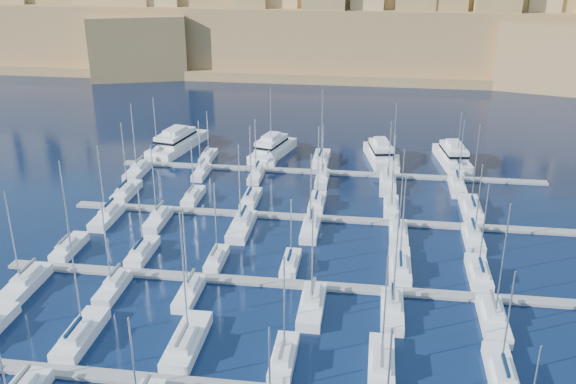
# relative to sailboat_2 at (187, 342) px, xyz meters

# --- Properties ---
(ground) EXTENTS (600.00, 600.00, 0.00)m
(ground) POSITION_rel_sailboat_2_xyz_m (11.36, 27.63, -0.79)
(ground) COLOR black
(ground) RESTS_ON ground
(pontoon_mid_near) EXTENTS (84.00, 2.00, 0.40)m
(pontoon_mid_near) POSITION_rel_sailboat_2_xyz_m (11.36, 15.63, -0.59)
(pontoon_mid_near) COLOR slate
(pontoon_mid_near) RESTS_ON ground
(pontoon_mid_far) EXTENTS (84.00, 2.00, 0.40)m
(pontoon_mid_far) POSITION_rel_sailboat_2_xyz_m (11.36, 37.63, -0.59)
(pontoon_mid_far) COLOR slate
(pontoon_mid_far) RESTS_ON ground
(pontoon_far) EXTENTS (84.00, 2.00, 0.40)m
(pontoon_far) POSITION_rel_sailboat_2_xyz_m (11.36, 59.63, -0.59)
(pontoon_far) COLOR slate
(pontoon_far) RESTS_ON ground
(sailboat_1) EXTENTS (3.08, 10.27, 15.73)m
(sailboat_1) POSITION_rel_sailboat_2_xyz_m (-12.74, -0.36, -0.02)
(sailboat_1) COLOR silver
(sailboat_1) RESTS_ON ground
(sailboat_2) EXTENTS (3.30, 11.00, 17.18)m
(sailboat_2) POSITION_rel_sailboat_2_xyz_m (0.00, 0.00, 0.00)
(sailboat_2) COLOR silver
(sailboat_2) RESTS_ON ground
(sailboat_3) EXTENTS (2.52, 8.40, 13.47)m
(sailboat_3) POSITION_rel_sailboat_2_xyz_m (11.49, -1.28, -0.05)
(sailboat_3) COLOR silver
(sailboat_3) RESTS_ON ground
(sailboat_4) EXTENTS (2.83, 9.44, 14.00)m
(sailboat_4) POSITION_rel_sailboat_2_xyz_m (22.25, -0.77, -0.04)
(sailboat_4) COLOR silver
(sailboat_4) RESTS_ON ground
(sailboat_5) EXTENTS (2.85, 9.50, 13.15)m
(sailboat_5) POSITION_rel_sailboat_2_xyz_m (35.02, -0.74, -0.05)
(sailboat_5) COLOR silver
(sailboat_5) RESTS_ON ground
(sailboat_12) EXTENTS (2.56, 8.55, 14.57)m
(sailboat_12) POSITION_rel_sailboat_2_xyz_m (-24.25, 20.79, -0.04)
(sailboat_12) COLOR silver
(sailboat_12) RESTS_ON ground
(sailboat_13) EXTENTS (2.61, 8.72, 11.82)m
(sailboat_13) POSITION_rel_sailboat_2_xyz_m (-12.89, 20.87, -0.06)
(sailboat_13) COLOR silver
(sailboat_13) RESTS_ON ground
(sailboat_14) EXTENTS (2.22, 7.40, 12.62)m
(sailboat_14) POSITION_rel_sailboat_2_xyz_m (-1.47, 20.23, -0.06)
(sailboat_14) COLOR silver
(sailboat_14) RESTS_ON ground
(sailboat_15) EXTENTS (2.30, 7.65, 10.77)m
(sailboat_15) POSITION_rel_sailboat_2_xyz_m (9.31, 20.35, -0.08)
(sailboat_15) COLOR silver
(sailboat_15) RESTS_ON ground
(sailboat_16) EXTENTS (3.05, 10.16, 14.72)m
(sailboat_16) POSITION_rel_sailboat_2_xyz_m (24.71, 21.58, -0.03)
(sailboat_16) COLOR silver
(sailboat_16) RESTS_ON ground
(sailboat_17) EXTENTS (2.84, 9.45, 14.04)m
(sailboat_17) POSITION_rel_sailboat_2_xyz_m (35.52, 21.24, -0.04)
(sailboat_17) COLOR silver
(sailboat_17) RESTS_ON ground
(sailboat_18) EXTENTS (3.16, 10.55, 14.92)m
(sailboat_18) POSITION_rel_sailboat_2_xyz_m (-25.27, 9.48, -0.02)
(sailboat_18) COLOR silver
(sailboat_18) RESTS_ON ground
(sailboat_19) EXTENTS (2.46, 8.22, 13.45)m
(sailboat_19) POSITION_rel_sailboat_2_xyz_m (-13.23, 10.63, -0.05)
(sailboat_19) COLOR silver
(sailboat_19) RESTS_ON ground
(sailboat_20) EXTENTS (2.45, 8.17, 13.38)m
(sailboat_20) POSITION_rel_sailboat_2_xyz_m (-2.78, 10.65, -0.05)
(sailboat_20) COLOR silver
(sailboat_20) RESTS_ON ground
(sailboat_21) EXTENTS (2.97, 9.89, 15.01)m
(sailboat_21) POSITION_rel_sailboat_2_xyz_m (13.48, 9.80, -0.03)
(sailboat_21) COLOR silver
(sailboat_21) RESTS_ON ground
(sailboat_22) EXTENTS (2.79, 9.29, 15.00)m
(sailboat_22) POSITION_rel_sailboat_2_xyz_m (23.53, 10.10, -0.03)
(sailboat_22) COLOR silver
(sailboat_22) RESTS_ON ground
(sailboat_23) EXTENTS (3.02, 10.06, 16.72)m
(sailboat_23) POSITION_rel_sailboat_2_xyz_m (35.73, 9.72, -0.01)
(sailboat_23) COLOR silver
(sailboat_23) RESTS_ON ground
(sailboat_24) EXTENTS (2.75, 9.18, 13.87)m
(sailboat_24) POSITION_rel_sailboat_2_xyz_m (-23.93, 43.10, -0.04)
(sailboat_24) COLOR silver
(sailboat_24) RESTS_ON ground
(sailboat_25) EXTENTS (2.45, 8.17, 12.08)m
(sailboat_25) POSITION_rel_sailboat_2_xyz_m (-11.29, 42.61, -0.07)
(sailboat_25) COLOR silver
(sailboat_25) RESTS_ON ground
(sailboat_26) EXTENTS (2.58, 8.59, 14.33)m
(sailboat_26) POSITION_rel_sailboat_2_xyz_m (-0.86, 42.81, -0.04)
(sailboat_26) COLOR silver
(sailboat_26) RESTS_ON ground
(sailboat_27) EXTENTS (2.59, 8.63, 14.68)m
(sailboat_27) POSITION_rel_sailboat_2_xyz_m (10.93, 42.83, -0.04)
(sailboat_27) COLOR silver
(sailboat_27) RESTS_ON ground
(sailboat_28) EXTENTS (2.53, 8.43, 13.70)m
(sailboat_28) POSITION_rel_sailboat_2_xyz_m (23.69, 42.73, -0.05)
(sailboat_28) COLOR silver
(sailboat_28) RESTS_ON ground
(sailboat_29) EXTENTS (3.15, 10.50, 15.75)m
(sailboat_29) POSITION_rel_sailboat_2_xyz_m (37.20, 43.75, -0.02)
(sailboat_29) COLOR silver
(sailboat_29) RESTS_ON ground
(sailboat_30) EXTENTS (2.79, 9.29, 13.55)m
(sailboat_30) POSITION_rel_sailboat_2_xyz_m (-23.06, 32.10, -0.05)
(sailboat_30) COLOR silver
(sailboat_30) RESTS_ON ground
(sailboat_31) EXTENTS (2.62, 8.74, 14.02)m
(sailboat_31) POSITION_rel_sailboat_2_xyz_m (-14.35, 32.37, -0.04)
(sailboat_31) COLOR silver
(sailboat_31) RESTS_ON ground
(sailboat_32) EXTENTS (3.12, 10.40, 15.07)m
(sailboat_32) POSITION_rel_sailboat_2_xyz_m (-0.16, 31.55, -0.02)
(sailboat_32) COLOR silver
(sailboat_32) RESTS_ON ground
(sailboat_33) EXTENTS (2.67, 8.91, 13.76)m
(sailboat_33) POSITION_rel_sailboat_2_xyz_m (10.90, 32.28, -0.05)
(sailboat_33) COLOR silver
(sailboat_33) RESTS_ON ground
(sailboat_34) EXTENTS (2.80, 9.32, 15.20)m
(sailboat_34) POSITION_rel_sailboat_2_xyz_m (24.72, 32.08, -0.03)
(sailboat_34) COLOR silver
(sailboat_34) RESTS_ON ground
(sailboat_35) EXTENTS (2.68, 8.94, 13.37)m
(sailboat_35) POSITION_rel_sailboat_2_xyz_m (36.14, 32.27, -0.05)
(sailboat_35) COLOR silver
(sailboat_35) RESTS_ON ground
(sailboat_36) EXTENTS (2.53, 8.44, 13.08)m
(sailboat_36) POSITION_rel_sailboat_2_xyz_m (-25.59, 64.74, -0.06)
(sailboat_36) COLOR silver
(sailboat_36) RESTS_ON ground
(sailboat_37) EXTENTS (2.32, 7.72, 10.65)m
(sailboat_37) POSITION_rel_sailboat_2_xyz_m (-14.21, 64.38, -0.08)
(sailboat_37) COLOR silver
(sailboat_37) RESTS_ON ground
(sailboat_38) EXTENTS (3.03, 10.11, 15.34)m
(sailboat_38) POSITION_rel_sailboat_2_xyz_m (-1.08, 65.56, -0.02)
(sailboat_38) COLOR silver
(sailboat_38) RESTS_ON ground
(sailboat_39) EXTENTS (3.10, 10.32, 15.64)m
(sailboat_39) POSITION_rel_sailboat_2_xyz_m (9.51, 65.67, -0.02)
(sailboat_39) COLOR silver
(sailboat_39) RESTS_ON ground
(sailboat_40) EXTENTS (2.65, 8.82, 13.51)m
(sailboat_40) POSITION_rel_sailboat_2_xyz_m (24.25, 64.93, -0.05)
(sailboat_40) COLOR silver
(sailboat_40) RESTS_ON ground
(sailboat_41) EXTENTS (2.42, 8.08, 12.31)m
(sailboat_41) POSITION_rel_sailboat_2_xyz_m (36.84, 64.56, -0.07)
(sailboat_41) COLOR silver
(sailboat_41) RESTS_ON ground
(sailboat_42) EXTENTS (2.86, 9.53, 14.83)m
(sailboat_42) POSITION_rel_sailboat_2_xyz_m (-25.76, 53.98, -0.03)
(sailboat_42) COLOR silver
(sailboat_42) RESTS_ON ground
(sailboat_43) EXTENTS (2.27, 7.55, 11.61)m
(sailboat_43) POSITION_rel_sailboat_2_xyz_m (-13.09, 54.95, -0.08)
(sailboat_43) COLOR silver
(sailboat_43) RESTS_ON ground
(sailboat_44) EXTENTS (2.33, 7.77, 12.38)m
(sailboat_44) POSITION_rel_sailboat_2_xyz_m (-2.09, 54.84, -0.07)
(sailboat_44) COLOR silver
(sailboat_44) RESTS_ON ground
(sailboat_45) EXTENTS (2.36, 7.87, 11.80)m
(sailboat_45) POSITION_rel_sailboat_2_xyz_m (10.74, 54.80, -0.07)
(sailboat_45) COLOR silver
(sailboat_45) RESTS_ON ground
(sailboat_46) EXTENTS (3.00, 10.00, 13.39)m
(sailboat_46) POSITION_rel_sailboat_2_xyz_m (23.13, 53.75, -0.04)
(sailboat_46) COLOR silver
(sailboat_46) RESTS_ON ground
(sailboat_47) EXTENTS (2.69, 8.96, 13.98)m
(sailboat_47) POSITION_rel_sailboat_2_xyz_m (35.94, 54.26, -0.04)
(sailboat_47) COLOR silver
(sailboat_47) RESTS_ON ground
(motor_yacht_a) EXTENTS (9.42, 19.63, 5.25)m
(motor_yacht_a) POSITION_rel_sailboat_2_xyz_m (-22.69, 70.20, 0.94)
(motor_yacht_a) COLOR silver
(motor_yacht_a) RESTS_ON ground
(motor_yacht_b) EXTENTS (8.62, 16.39, 5.25)m
(motor_yacht_b) POSITION_rel_sailboat_2_xyz_m (-1.23, 68.68, 0.94)
(motor_yacht_b) COLOR silver
(motor_yacht_b) RESTS_ON ground
(motor_yacht_c) EXTENTS (7.29, 15.44, 5.25)m
(motor_yacht_c) POSITION_rel_sailboat_2_xyz_m (21.60, 68.27, 0.94)
(motor_yacht_c) COLOR silver
(motor_yacht_c) RESTS_ON ground
(motor_yacht_d) EXTENTS (7.00, 16.19, 5.25)m
(motor_yacht_d) POSITION_rel_sailboat_2_xyz_m (36.40, 68.65, 0.94)
(motor_yacht_d) COLOR silver
(motor_yacht_d) RESTS_ON ground
(fortified_city) EXTENTS (460.00, 108.95, 59.52)m
(fortified_city) POSITION_rel_sailboat_2_xyz_m (11.17, 182.89, 13.95)
(fortified_city) COLOR brown
(fortified_city) RESTS_ON ground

